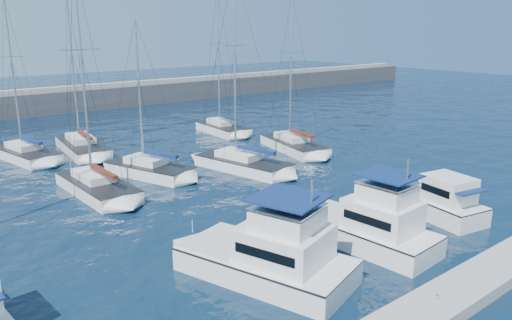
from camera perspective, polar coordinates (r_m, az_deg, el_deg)
ground at (r=29.61m, az=1.31°, el=-8.24°), size 220.00×220.00×0.00m
breakwater at (r=75.58m, az=-25.20°, el=5.50°), size 160.00×6.00×4.45m
dock at (r=23.13m, az=19.90°, el=-15.48°), size 40.00×2.20×0.60m
dock_cleat_centre at (r=22.93m, az=20.00°, el=-14.56°), size 0.16×0.16×0.25m
motor_yacht_port_inner at (r=24.09m, az=1.87°, el=-10.99°), size 6.31×9.15×4.69m
motor_yacht_stbd_inner at (r=28.13m, az=13.10°, el=-7.44°), size 3.90×7.99×4.69m
motor_yacht_stbd_outer at (r=33.63m, az=20.33°, el=-4.60°), size 3.82×6.36×3.20m
sailboat_mid_b at (r=37.81m, az=-17.73°, el=-2.88°), size 3.24×8.54×16.36m
sailboat_mid_c at (r=41.14m, az=-12.00°, el=-1.10°), size 5.25×7.95×12.59m
sailboat_mid_d at (r=41.92m, az=-1.50°, el=-0.43°), size 4.83×9.03×16.43m
sailboat_mid_e at (r=48.65m, az=4.33°, el=1.70°), size 4.84×8.95×14.94m
sailboat_back_a at (r=49.67m, az=-24.76°, el=0.62°), size 4.40×8.09×14.65m
sailboat_back_b at (r=50.75m, az=-19.24°, el=1.44°), size 4.18×9.53×15.32m
sailboat_back_c at (r=56.63m, az=-3.81°, el=3.63°), size 3.55×7.50×15.91m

